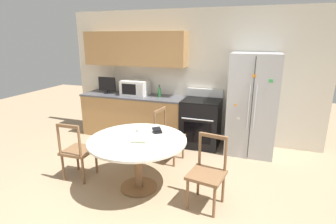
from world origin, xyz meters
The scene contains 15 objects.
ground_plane centered at (0.00, 0.00, 0.00)m, with size 14.00×14.00×0.00m, color #9E8466.
back_wall centered at (-0.30, 2.59, 1.45)m, with size 5.20×0.44×2.60m.
kitchen_counter centered at (-1.11, 2.29, 0.45)m, with size 2.20×0.64×0.90m.
refrigerator centered at (1.28, 2.24, 0.91)m, with size 0.83×0.71×1.81m.
oven_range centered at (0.36, 2.26, 0.47)m, with size 0.71×0.68×1.08m.
microwave centered at (-1.07, 2.32, 1.05)m, with size 0.54×0.39×0.31m.
countertop_tv centered at (-1.72, 2.29, 1.09)m, with size 0.39×0.16×0.35m.
counter_bottle centered at (-0.52, 2.30, 0.99)m, with size 0.07×0.07×0.25m.
dining_table centered at (-0.13, 0.45, 0.62)m, with size 1.34×1.34×0.74m.
dining_chair_far centered at (-0.03, 1.42, 0.43)m, with size 0.48×0.48×0.90m.
dining_chair_right centered at (0.84, 0.38, 0.43)m, with size 0.48×0.48×0.90m.
dining_chair_left centered at (-1.11, 0.41, 0.43)m, with size 0.43×0.43×0.90m.
candle_glass centered at (-0.23, 0.73, 0.78)m, with size 0.09×0.09×0.08m.
folded_napkin centered at (-0.06, 0.33, 0.77)m, with size 0.19×0.09×0.05m.
wallet centered at (0.03, 0.76, 0.77)m, with size 0.17×0.17×0.07m.
Camera 1 is at (1.34, -2.54, 2.07)m, focal length 28.00 mm.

